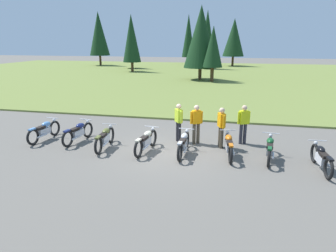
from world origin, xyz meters
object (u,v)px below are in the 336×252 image
Objects in this scene: motorcycle_navy at (78,132)px; motorcycle_black at (321,158)px; motorcycle_silver at (184,144)px; motorcycle_orange at (229,145)px; rider_in_hivis_vest at (196,122)px; motorcycle_british_green at (270,149)px; motorcycle_sky_blue at (44,130)px; rider_with_back_turned at (244,122)px; motorcycle_olive at (105,138)px; motorcycle_cream at (146,141)px; rider_checking_bike at (221,125)px; rider_near_row_end at (179,120)px.

motorcycle_navy is 1.00× the size of motorcycle_black.
motorcycle_silver and motorcycle_orange have the same top height.
motorcycle_british_green is at bearing -24.03° from rider_in_hivis_vest.
motorcycle_sky_blue and motorcycle_british_green have the same top height.
motorcycle_black is at bearing -41.49° from rider_with_back_turned.
motorcycle_olive is 1.00× the size of motorcycle_silver.
rider_in_hivis_vest is (0.30, 1.39, 0.51)m from motorcycle_silver.
rider_with_back_turned is (6.92, 1.29, 0.51)m from motorcycle_navy.
motorcycle_silver is 1.00× the size of motorcycle_british_green.
motorcycle_olive is at bearing 179.96° from motorcycle_cream.
motorcycle_orange is (1.70, 0.17, 0.00)m from motorcycle_silver.
motorcycle_sky_blue is at bearing 178.26° from motorcycle_orange.
motorcycle_black is 1.26× the size of rider_in_hivis_vest.
motorcycle_cream is at bearing -4.96° from motorcycle_sky_blue.
motorcycle_orange is 1.00× the size of motorcycle_british_green.
motorcycle_sky_blue and motorcycle_olive have the same top height.
rider_with_back_turned is at bearing 37.66° from rider_checking_bike.
motorcycle_sky_blue is at bearing 175.51° from motorcycle_black.
motorcycle_cream is 1.00× the size of motorcycle_black.
motorcycle_cream is 3.20m from motorcycle_orange.
motorcycle_orange is (7.97, -0.24, 0.00)m from motorcycle_sky_blue.
motorcycle_sky_blue is 11.07m from motorcycle_black.
motorcycle_orange is 1.26× the size of rider_checking_bike.
motorcycle_sky_blue is 1.58m from motorcycle_navy.
motorcycle_sky_blue is at bearing -176.78° from motorcycle_navy.
motorcycle_cream is at bearing -176.91° from motorcycle_orange.
motorcycle_black is 3.80m from rider_checking_bike.
motorcycle_navy is 1.25× the size of rider_in_hivis_vest.
motorcycle_black is at bearing -4.49° from motorcycle_sky_blue.
rider_near_row_end reaches higher than motorcycle_olive.
motorcycle_navy is 6.09m from rider_checking_bike.
motorcycle_orange is at bearing 1.98° from motorcycle_olive.
rider_in_hivis_vest is at bearing 38.01° from motorcycle_cream.
motorcycle_orange is 3.14m from motorcycle_black.
motorcycle_sky_blue and motorcycle_black have the same top height.
motorcycle_cream is 1.49m from motorcycle_silver.
motorcycle_cream and motorcycle_black have the same top height.
rider_near_row_end is (-0.47, 1.47, 0.51)m from motorcycle_silver.
rider_checking_bike is (6.03, 0.60, 0.51)m from motorcycle_navy.
motorcycle_navy is at bearing -174.28° from rider_checking_bike.
motorcycle_british_green is at bearing -60.93° from rider_with_back_turned.
motorcycle_cream is 4.17m from rider_with_back_turned.
rider_in_hivis_vest is 1.09m from rider_checking_bike.
motorcycle_navy is at bearing -169.82° from rider_in_hivis_vest.
motorcycle_sky_blue is at bearing -174.80° from rider_checking_bike.
motorcycle_orange is 1.47m from motorcycle_british_green.
motorcycle_olive is 1.26× the size of rider_checking_bike.
rider_with_back_turned is at bearing 119.07° from motorcycle_british_green.
motorcycle_sky_blue is 5.91m from rider_near_row_end.
rider_checking_bike reaches higher than motorcycle_silver.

